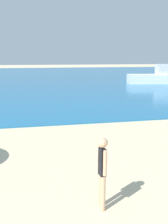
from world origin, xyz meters
name	(u,v)px	position (x,y,z in m)	size (l,w,h in m)	color
water	(46,76)	(0.00, 40.96, 0.03)	(160.00, 60.00, 0.06)	#1E6B9E
person_standing	(102,169)	(-0.52, 4.80, 0.87)	(0.20, 0.35, 1.53)	#DDAD84
boat_near	(158,77)	(12.15, 25.80, 0.82)	(6.71, 3.17, 2.19)	white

